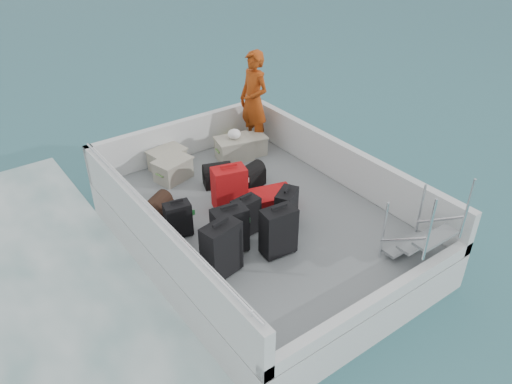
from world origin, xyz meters
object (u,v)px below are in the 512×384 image
at_px(suitcase_5, 229,188).
at_px(crate_3, 250,146).
at_px(suitcase_4, 246,217).
at_px(suitcase_8, 272,200).
at_px(suitcase_1, 230,231).
at_px(crate_1, 168,160).
at_px(crate_2, 235,149).
at_px(crate_0, 173,170).
at_px(passenger, 254,101).
at_px(suitcase_2, 178,220).
at_px(suitcase_0, 222,250).
at_px(suitcase_7, 286,208).
at_px(suitcase_3, 278,232).

distance_m(suitcase_5, crate_3, 1.84).
relative_size(suitcase_4, suitcase_8, 0.86).
bearing_deg(suitcase_1, crate_1, 89.86).
relative_size(suitcase_1, crate_1, 1.21).
bearing_deg(crate_2, crate_0, 179.81).
bearing_deg(passenger, suitcase_1, -45.64).
distance_m(suitcase_1, crate_1, 2.64).
relative_size(crate_2, passenger, 0.34).
relative_size(suitcase_2, suitcase_8, 0.79).
xyz_separation_m(suitcase_2, passenger, (2.57, 1.69, 0.66)).
relative_size(suitcase_2, crate_1, 0.93).
bearing_deg(suitcase_2, passenger, 44.67).
relative_size(suitcase_4, passenger, 0.32).
distance_m(suitcase_4, suitcase_8, 0.81).
bearing_deg(crate_3, passenger, 41.94).
height_order(suitcase_4, passenger, passenger).
xyz_separation_m(suitcase_0, crate_3, (2.24, 2.52, -0.22)).
relative_size(suitcase_4, suitcase_5, 0.83).
bearing_deg(suitcase_5, suitcase_7, -49.07).
bearing_deg(crate_2, suitcase_7, -104.11).
bearing_deg(suitcase_0, suitcase_1, 32.40).
bearing_deg(crate_2, crate_1, 162.17).
bearing_deg(passenger, suitcase_5, -49.90).
bearing_deg(crate_0, passenger, 6.47).
bearing_deg(suitcase_3, suitcase_0, 179.36).
height_order(suitcase_5, suitcase_8, suitcase_5).
relative_size(suitcase_0, crate_1, 1.32).
height_order(suitcase_1, crate_2, suitcase_1).
distance_m(suitcase_4, crate_1, 2.40).
xyz_separation_m(suitcase_1, crate_3, (1.91, 2.20, -0.19)).
bearing_deg(passenger, suitcase_3, -34.07).
xyz_separation_m(suitcase_0, suitcase_1, (0.33, 0.31, -0.03)).
distance_m(suitcase_2, suitcase_7, 1.59).
bearing_deg(crate_0, suitcase_4, -86.74).
bearing_deg(crate_1, suitcase_4, -89.34).
bearing_deg(suitcase_4, crate_2, 54.60).
bearing_deg(suitcase_1, crate_3, 57.53).
height_order(suitcase_7, crate_0, suitcase_7).
height_order(crate_3, passenger, passenger).
bearing_deg(suitcase_7, crate_2, 44.68).
bearing_deg(suitcase_0, suitcase_8, 19.56).
bearing_deg(suitcase_1, suitcase_7, 10.70).
distance_m(crate_1, crate_2, 1.25).
distance_m(suitcase_0, crate_2, 3.18).
xyz_separation_m(suitcase_2, suitcase_7, (1.42, -0.71, 0.02)).
bearing_deg(crate_0, suitcase_1, -97.79).
bearing_deg(passenger, suitcase_8, -32.45).
height_order(suitcase_1, crate_1, suitcase_1).
bearing_deg(suitcase_8, suitcase_1, 130.59).
bearing_deg(suitcase_2, suitcase_5, 20.86).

